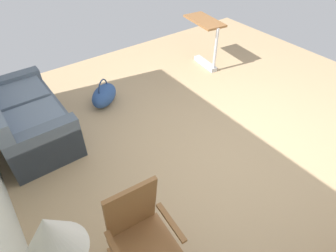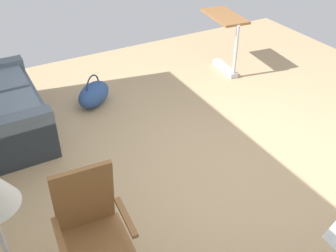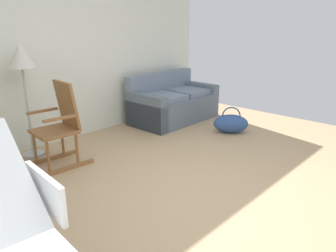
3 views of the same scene
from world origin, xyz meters
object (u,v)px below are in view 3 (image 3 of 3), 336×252
Objects in this scene: duffel_bag at (231,123)px; couch at (173,104)px; floor_lamp at (22,64)px; rocking_chair at (59,126)px.

couch is at bearing 95.13° from duffel_bag.
duffel_bag is (2.64, -1.44, -1.07)m from floor_lamp.
floor_lamp is at bearing 174.07° from couch.
floor_lamp is at bearing 151.49° from duffel_bag.
rocking_chair is 2.69m from duffel_bag.
rocking_chair is (-2.42, -0.29, 0.20)m from couch.
couch is 2.44m from rocking_chair.
duffel_bag is (2.52, -0.88, -0.35)m from rocking_chair.
rocking_chair reaches higher than duffel_bag.
rocking_chair is 1.65× the size of duffel_bag.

